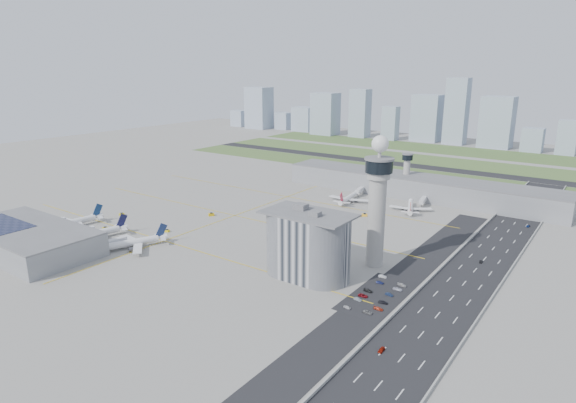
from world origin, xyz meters
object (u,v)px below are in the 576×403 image
Objects in this scene: jet_bridge_near_0 at (42,227)px; car_lot_10 at (398,289)px; airplane_far_a at (349,195)px; car_lot_1 at (358,299)px; car_lot_5 at (382,276)px; tug_2 at (167,231)px; tug_5 at (365,215)px; jet_bridge_near_1 at (70,236)px; jet_bridge_near_2 at (101,247)px; car_lot_11 at (402,285)px; car_lot_7 at (378,309)px; car_hw_4 at (520,199)px; car_lot_2 at (363,296)px; jet_bridge_far_0 at (362,190)px; airplane_near_a at (70,219)px; car_lot_3 at (368,291)px; secondary_tower at (407,170)px; airplane_far_b at (411,204)px; car_lot_0 at (347,307)px; car_lot_4 at (380,282)px; car_lot_6 at (368,312)px; car_hw_0 at (381,350)px; car_lot_9 at (389,294)px; tug_3 at (211,214)px; tug_0 at (122,214)px; jet_bridge_far_1 at (425,200)px; airplane_near_b at (92,230)px; airplane_near_c at (130,239)px; control_tower at (377,197)px; tug_4 at (359,215)px; car_hw_1 at (481,262)px; admin_building at (308,245)px; tug_1 at (105,228)px; car_lot_8 at (383,302)px.

jet_bridge_near_0 is 3.39× the size of car_lot_10.
airplane_far_a is at bearing 32.53° from car_lot_10.
car_lot_1 is 0.92× the size of car_lot_5.
airplane_far_a is 13.28× the size of tug_2.
jet_bridge_near_1 is at bearing 110.72° from tug_5.
car_lot_11 is (146.05, 53.87, -2.25)m from jet_bridge_near_2.
car_lot_7 is 1.05× the size of car_hw_4.
tug_5 is 118.09m from car_lot_2.
jet_bridge_far_0 is 166.29m from car_lot_11.
airplane_near_a is at bearing 107.79° from car_lot_11.
car_lot_2 is 1.04× the size of car_lot_3.
airplane_far_b is (20.48, -40.84, -14.04)m from secondary_tower.
car_lot_2 reaches higher than car_lot_10.
jet_bridge_near_2 reaches higher than car_lot_0.
car_lot_4 is 0.88× the size of car_lot_6.
car_lot_10 is 5.16m from car_lot_11.
car_lot_6 is at bearing -167.65° from car_lot_4.
car_lot_3 is 46.00m from car_hw_0.
tug_2 reaches higher than car_lot_9.
tug_3 reaches higher than tug_2.
tug_0 is 0.74× the size of car_lot_10.
car_lot_10 is at bearing -66.70° from jet_bridge_near_0.
airplane_far_b is 144.15m from car_lot_1.
car_lot_6 is at bearing -157.35° from airplane_far_a.
car_lot_10 is at bearing 1.08° from car_lot_9.
airplane_far_b reaches higher than jet_bridge_far_1.
tug_5 is 0.87× the size of car_lot_11.
airplane_near_b is 29.73m from airplane_near_c.
control_tower is at bearing 87.98° from tug_2.
airplane_far_a is 133.95m from car_lot_5.
car_lot_10 is (9.77, 18.84, -0.02)m from car_lot_1.
car_lot_2 is 210.01m from car_hw_4.
car_hw_0 is at bearing -47.95° from tug_4.
car_lot_4 is 60.51m from car_hw_1.
car_lot_7 is at bearing 19.07° from jet_bridge_far_0.
admin_building is 138.37m from tug_1.
airplane_far_a is at bearing 30.92° from car_lot_4.
car_lot_8 is 8.19m from car_lot_9.
jet_bridge_near_1 is at bearing 113.24° from car_lot_11.
secondary_tower is 228.20m from airplane_near_b.
car_hw_4 is at bearing 22.58° from secondary_tower.
tug_3 is 0.88× the size of car_lot_11.
jet_bridge_near_2 is (-7.55, -12.83, -2.67)m from airplane_near_c.
car_lot_7 is at bearing -165.38° from car_lot_9.
car_lot_4 is 29.40m from car_lot_6.
car_lot_5 is (194.97, 57.20, -2.21)m from jet_bridge_near_0.
airplane_far_b is 10.67× the size of car_lot_0.
airplane_near_c is at bearing 100.90° from car_lot_5.
jet_bridge_near_2 reaches higher than car_lot_10.
airplane_far_b is at bearing 14.26° from car_lot_7.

